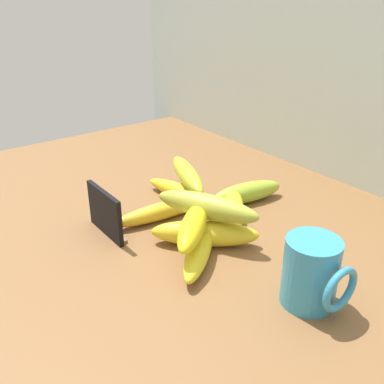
{
  "coord_description": "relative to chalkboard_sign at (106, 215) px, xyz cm",
  "views": [
    {
      "loc": [
        60.92,
        -41.15,
        42.49
      ],
      "look_at": [
        3.87,
        2.2,
        8.0
      ],
      "focal_mm": 40.25,
      "sensor_mm": 36.0,
      "label": 1
    }
  ],
  "objects": [
    {
      "name": "counter_top",
      "position": [
        -0.32,
        13.63,
        -5.36
      ],
      "size": [
        110.0,
        76.0,
        3.0
      ],
      "primitive_type": "cube",
      "color": "brown",
      "rests_on": "ground"
    },
    {
      "name": "back_wall",
      "position": [
        -0.32,
        52.63,
        28.14
      ],
      "size": [
        130.0,
        2.0,
        70.0
      ],
      "primitive_type": "cube",
      "color": "silver",
      "rests_on": "ground"
    },
    {
      "name": "chalkboard_sign",
      "position": [
        0.0,
        0.0,
        0.0
      ],
      "size": [
        11.0,
        1.8,
        8.4
      ],
      "color": "black",
      "rests_on": "counter_top"
    },
    {
      "name": "coffee_mug",
      "position": [
        32.95,
        13.78,
        1.04
      ],
      "size": [
        8.92,
        7.42,
        9.79
      ],
      "color": "teal",
      "rests_on": "counter_top"
    },
    {
      "name": "banana_0",
      "position": [
        12.88,
        11.42,
        -1.68
      ],
      "size": [
        15.19,
        16.41,
        4.35
      ],
      "primitive_type": "ellipsoid",
      "rotation": [
        0.0,
        0.0,
        0.85
      ],
      "color": "yellow",
      "rests_on": "counter_top"
    },
    {
      "name": "banana_1",
      "position": [
        -1.76,
        18.54,
        -2.17
      ],
      "size": [
        20.83,
        7.72,
        3.38
      ],
      "primitive_type": "ellipsoid",
      "rotation": [
        0.0,
        0.0,
        3.36
      ],
      "color": "yellow",
      "rests_on": "counter_top"
    },
    {
      "name": "banana_2",
      "position": [
        15.55,
        8.2,
        -2.05
      ],
      "size": [
        14.41,
        15.62,
        3.62
      ],
      "primitive_type": "ellipsoid",
      "rotation": [
        0.0,
        0.0,
        2.3
      ],
      "color": "yellow",
      "rests_on": "counter_top"
    },
    {
      "name": "banana_3",
      "position": [
        1.11,
        11.06,
        -2.23
      ],
      "size": [
        5.27,
        20.48,
        3.26
      ],
      "primitive_type": "ellipsoid",
      "rotation": [
        0.0,
        0.0,
        4.61
      ],
      "color": "yellow",
      "rests_on": "counter_top"
    },
    {
      "name": "banana_4",
      "position": [
        8.29,
        22.15,
        -2.03
      ],
      "size": [
        14.62,
        13.02,
        3.66
      ],
      "primitive_type": "ellipsoid",
      "rotation": [
        0.0,
        0.0,
        5.59
      ],
      "color": "yellow",
      "rests_on": "counter_top"
    },
    {
      "name": "banana_5",
      "position": [
        5.53,
        28.32,
        -1.82
      ],
      "size": [
        7.06,
        16.01,
        4.08
      ],
      "primitive_type": "ellipsoid",
      "rotation": [
        0.0,
        0.0,
        1.37
      ],
      "color": "#9ABB31",
      "rests_on": "counter_top"
    },
    {
      "name": "banana_6",
      "position": [
        11.8,
        12.65,
        2.59
      ],
      "size": [
        18.28,
        11.74,
        4.19
      ],
      "primitive_type": "ellipsoid",
      "rotation": [
        0.0,
        0.0,
        0.45
      ],
      "color": "gold",
      "rests_on": "banana_0"
    },
    {
      "name": "banana_7",
      "position": [
        14.33,
        7.85,
        1.66
      ],
      "size": [
        12.91,
        13.86,
        3.79
      ],
      "primitive_type": "ellipsoid",
      "rotation": [
        0.0,
        0.0,
        2.3
      ],
      "color": "yellow",
      "rests_on": "banana_2"
    },
    {
      "name": "banana_8",
      "position": [
        -3.26,
        19.8,
        1.32
      ],
      "size": [
        18.52,
        9.94,
        3.61
      ],
      "primitive_type": "ellipsoid",
      "rotation": [
        0.0,
        0.0,
        2.78
      ],
      "color": "#B0C22D",
      "rests_on": "banana_1"
    }
  ]
}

